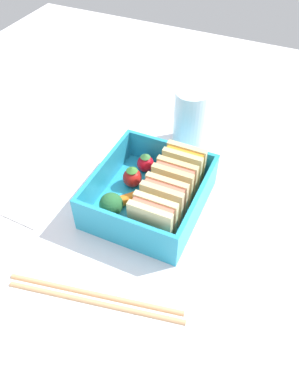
{
  "coord_description": "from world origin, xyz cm",
  "views": [
    {
      "loc": [
        33.47,
        15.19,
        41.26
      ],
      "look_at": [
        0.0,
        0.0,
        2.7
      ],
      "focal_mm": 35.0,
      "sensor_mm": 36.0,
      "label": 1
    }
  ],
  "objects_px": {
    "folded_napkin": "(41,185)",
    "sandwich_center": "(164,200)",
    "sandwich_center_right": "(153,219)",
    "broccoli_floret": "(111,205)",
    "drinking_glass": "(188,117)",
    "chopstick_pair": "(96,298)",
    "strawberry_far_left": "(145,163)",
    "sandwich_left": "(184,166)",
    "carrot_stick_far_left": "(127,199)",
    "sandwich_center_left": "(174,182)",
    "strawberry_left": "(132,177)"
  },
  "relations": [
    {
      "from": "strawberry_left",
      "to": "carrot_stick_far_left",
      "type": "height_order",
      "value": "strawberry_left"
    },
    {
      "from": "sandwich_left",
      "to": "broccoli_floret",
      "type": "distance_m",
      "value": 0.12
    },
    {
      "from": "sandwich_center_left",
      "to": "chopstick_pair",
      "type": "height_order",
      "value": "sandwich_center_left"
    },
    {
      "from": "sandwich_center_right",
      "to": "drinking_glass",
      "type": "distance_m",
      "value": 0.22
    },
    {
      "from": "sandwich_center_left",
      "to": "carrot_stick_far_left",
      "type": "bearing_deg",
      "value": -55.28
    },
    {
      "from": "strawberry_far_left",
      "to": "drinking_glass",
      "type": "bearing_deg",
      "value": 165.93
    },
    {
      "from": "sandwich_center_right",
      "to": "drinking_glass",
      "type": "bearing_deg",
      "value": -171.31
    },
    {
      "from": "sandwich_center_left",
      "to": "sandwich_center_right",
      "type": "bearing_deg",
      "value": 0.0
    },
    {
      "from": "strawberry_left",
      "to": "sandwich_center_left",
      "type": "bearing_deg",
      "value": 91.44
    },
    {
      "from": "sandwich_center_right",
      "to": "sandwich_center",
      "type": "bearing_deg",
      "value": 180.0
    },
    {
      "from": "sandwich_center",
      "to": "chopstick_pair",
      "type": "distance_m",
      "value": 0.15
    },
    {
      "from": "strawberry_left",
      "to": "chopstick_pair",
      "type": "bearing_deg",
      "value": 12.57
    },
    {
      "from": "sandwich_left",
      "to": "broccoli_floret",
      "type": "xyz_separation_m",
      "value": [
        0.11,
        -0.06,
        -0.01
      ]
    },
    {
      "from": "chopstick_pair",
      "to": "sandwich_center",
      "type": "bearing_deg",
      "value": 170.31
    },
    {
      "from": "carrot_stick_far_left",
      "to": "folded_napkin",
      "type": "relative_size",
      "value": 0.24
    },
    {
      "from": "sandwich_left",
      "to": "strawberry_far_left",
      "type": "bearing_deg",
      "value": -88.81
    },
    {
      "from": "sandwich_center",
      "to": "strawberry_left",
      "type": "xyz_separation_m",
      "value": [
        -0.04,
        -0.07,
        -0.01
      ]
    },
    {
      "from": "broccoli_floret",
      "to": "chopstick_pair",
      "type": "xyz_separation_m",
      "value": [
        0.11,
        0.04,
        -0.03
      ]
    },
    {
      "from": "sandwich_center",
      "to": "chopstick_pair",
      "type": "bearing_deg",
      "value": -9.69
    },
    {
      "from": "strawberry_far_left",
      "to": "strawberry_left",
      "type": "bearing_deg",
      "value": -6.46
    },
    {
      "from": "sandwich_center",
      "to": "drinking_glass",
      "type": "xyz_separation_m",
      "value": [
        -0.18,
        -0.03,
        0.01
      ]
    },
    {
      "from": "strawberry_far_left",
      "to": "folded_napkin",
      "type": "xyz_separation_m",
      "value": [
        0.09,
        -0.14,
        -0.02
      ]
    },
    {
      "from": "strawberry_left",
      "to": "drinking_glass",
      "type": "distance_m",
      "value": 0.15
    },
    {
      "from": "chopstick_pair",
      "to": "folded_napkin",
      "type": "bearing_deg",
      "value": -126.94
    },
    {
      "from": "drinking_glass",
      "to": "strawberry_far_left",
      "type": "bearing_deg",
      "value": -14.07
    },
    {
      "from": "sandwich_left",
      "to": "folded_napkin",
      "type": "relative_size",
      "value": 0.41
    },
    {
      "from": "strawberry_far_left",
      "to": "chopstick_pair",
      "type": "bearing_deg",
      "value": 9.39
    },
    {
      "from": "drinking_glass",
      "to": "chopstick_pair",
      "type": "bearing_deg",
      "value": 1.51
    },
    {
      "from": "sandwich_center_left",
      "to": "strawberry_far_left",
      "type": "bearing_deg",
      "value": -120.38
    },
    {
      "from": "sandwich_center_left",
      "to": "strawberry_far_left",
      "type": "relative_size",
      "value": 1.87
    },
    {
      "from": "strawberry_far_left",
      "to": "broccoli_floret",
      "type": "distance_m",
      "value": 0.11
    },
    {
      "from": "chopstick_pair",
      "to": "strawberry_far_left",
      "type": "bearing_deg",
      "value": -170.61
    },
    {
      "from": "sandwich_center_left",
      "to": "sandwich_center",
      "type": "distance_m",
      "value": 0.04
    },
    {
      "from": "drinking_glass",
      "to": "sandwich_left",
      "type": "bearing_deg",
      "value": 17.2
    },
    {
      "from": "sandwich_center_left",
      "to": "drinking_glass",
      "type": "height_order",
      "value": "drinking_glass"
    },
    {
      "from": "sandwich_left",
      "to": "sandwich_center_right",
      "type": "xyz_separation_m",
      "value": [
        0.11,
        0.0,
        0.0
      ]
    },
    {
      "from": "broccoli_floret",
      "to": "sandwich_left",
      "type": "bearing_deg",
      "value": 149.75
    },
    {
      "from": "sandwich_left",
      "to": "broccoli_floret",
      "type": "relative_size",
      "value": 1.43
    },
    {
      "from": "sandwich_left",
      "to": "folded_napkin",
      "type": "distance_m",
      "value": 0.22
    },
    {
      "from": "sandwich_left",
      "to": "strawberry_left",
      "type": "bearing_deg",
      "value": -59.35
    },
    {
      "from": "sandwich_center",
      "to": "carrot_stick_far_left",
      "type": "relative_size",
      "value": 1.67
    },
    {
      "from": "sandwich_center_right",
      "to": "folded_napkin",
      "type": "bearing_deg",
      "value": -96.32
    },
    {
      "from": "sandwich_center_right",
      "to": "broccoli_floret",
      "type": "height_order",
      "value": "sandwich_center_right"
    },
    {
      "from": "broccoli_floret",
      "to": "drinking_glass",
      "type": "relative_size",
      "value": 0.43
    },
    {
      "from": "sandwich_left",
      "to": "broccoli_floret",
      "type": "bearing_deg",
      "value": -30.25
    },
    {
      "from": "sandwich_left",
      "to": "folded_napkin",
      "type": "xyz_separation_m",
      "value": [
        0.09,
        -0.2,
        -0.04
      ]
    },
    {
      "from": "sandwich_left",
      "to": "chopstick_pair",
      "type": "distance_m",
      "value": 0.23
    },
    {
      "from": "sandwich_center_right",
      "to": "folded_napkin",
      "type": "relative_size",
      "value": 0.41
    },
    {
      "from": "broccoli_floret",
      "to": "sandwich_center_right",
      "type": "bearing_deg",
      "value": 86.37
    },
    {
      "from": "folded_napkin",
      "to": "sandwich_center",
      "type": "bearing_deg",
      "value": 94.32
    }
  ]
}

